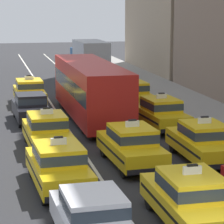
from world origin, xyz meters
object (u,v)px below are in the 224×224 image
object	(u,v)px
taxi_left_third	(47,131)
bus_center_third	(90,88)
taxi_right_third	(160,113)
taxi_right_second	(203,141)
taxi_right_fifth	(110,80)
taxi_left_second	(59,165)
taxi_center_nearest	(190,198)
taxi_center_second	(131,145)
taxi_right_fourth	(132,94)
box_truck_right_sixth	(89,58)
sedan_left_nearest	(93,218)
sedan_left_fourth	(31,107)
taxi_left_fifth	(29,91)

from	to	relation	value
taxi_left_third	bus_center_third	bearing A→B (deg)	62.83
taxi_right_third	taxi_right_second	bearing A→B (deg)	-90.94
taxi_right_fifth	taxi_left_second	bearing A→B (deg)	-107.37
taxi_center_nearest	taxi_center_second	world-z (taller)	same
taxi_right_fourth	taxi_center_nearest	bearing A→B (deg)	-99.58
taxi_left_second	taxi_right_fifth	bearing A→B (deg)	72.63
taxi_center_second	taxi_right_second	distance (m)	3.09
taxi_right_second	taxi_right_fourth	xyz separation A→B (m)	(0.23, 12.58, 0.00)
box_truck_right_sixth	taxi_left_third	bearing A→B (deg)	-104.89
sedan_left_nearest	sedan_left_fourth	world-z (taller)	same
taxi_right_third	taxi_left_third	bearing A→B (deg)	-155.64
sedan_left_nearest	taxi_left_third	bearing A→B (deg)	90.52
taxi_left_second	taxi_left_fifth	world-z (taller)	same
taxi_center_nearest	box_truck_right_sixth	bearing A→B (deg)	84.70
taxi_left_second	sedan_left_fourth	world-z (taller)	taxi_left_second
taxi_left_second	taxi_right_fifth	world-z (taller)	same
sedan_left_nearest	taxi_right_second	size ratio (longest dim) A/B	0.96
sedan_left_fourth	taxi_center_second	xyz separation A→B (m)	(3.31, -9.58, 0.03)
sedan_left_nearest	taxi_right_fourth	bearing A→B (deg)	72.38
bus_center_third	taxi_right_fourth	xyz separation A→B (m)	(3.26, 3.08, -0.94)
taxi_right_fourth	taxi_right_fifth	distance (m)	6.14
taxi_right_third	taxi_right_fifth	xyz separation A→B (m)	(0.07, 12.51, 0.00)
taxi_right_third	bus_center_third	bearing A→B (deg)	133.55
box_truck_right_sixth	sedan_left_nearest	bearing A→B (deg)	-100.24
taxi_center_second	taxi_right_fifth	bearing A→B (deg)	80.09
taxi_left_fifth	taxi_right_second	size ratio (longest dim) A/B	1.01
taxi_left_third	taxi_center_second	xyz separation A→B (m)	(3.09, -3.33, 0.00)
taxi_center_nearest	taxi_right_third	xyz separation A→B (m)	(3.09, 12.67, 0.00)
taxi_left_third	taxi_right_fifth	distance (m)	16.62
sedan_left_nearest	taxi_center_second	distance (m)	7.90
sedan_left_fourth	bus_center_third	distance (m)	3.52
sedan_left_nearest	taxi_left_second	distance (m)	5.10
taxi_left_third	sedan_left_fourth	xyz separation A→B (m)	(-0.23, 6.25, -0.03)
taxi_center_second	taxi_right_fourth	world-z (taller)	same
taxi_left_third	box_truck_right_sixth	world-z (taller)	box_truck_right_sixth
taxi_right_fourth	box_truck_right_sixth	xyz separation A→B (m)	(-0.10, 14.47, 0.90)
taxi_left_fifth	taxi_right_fifth	world-z (taller)	same
bus_center_third	taxi_right_fourth	size ratio (longest dim) A/B	2.43
taxi_left_fifth	taxi_center_second	bearing A→B (deg)	-78.68
sedan_left_fourth	taxi_right_second	bearing A→B (deg)	-56.35
sedan_left_fourth	taxi_left_fifth	bearing A→B (deg)	86.33
sedan_left_fourth	bus_center_third	xyz separation A→B (m)	(3.38, -0.12, 0.97)
taxi_left_fifth	bus_center_third	bearing A→B (deg)	-60.63
taxi_left_second	taxi_center_second	distance (m)	3.95
taxi_right_fourth	taxi_right_fifth	world-z (taller)	same
taxi_left_third	taxi_right_third	bearing A→B (deg)	24.36
taxi_left_second	taxi_center_nearest	bearing A→B (deg)	-51.74
taxi_left_second	taxi_left_fifth	distance (m)	17.09
bus_center_third	taxi_right_fifth	distance (m)	9.80
sedan_left_nearest	box_truck_right_sixth	xyz separation A→B (m)	(6.20, 34.33, 0.93)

